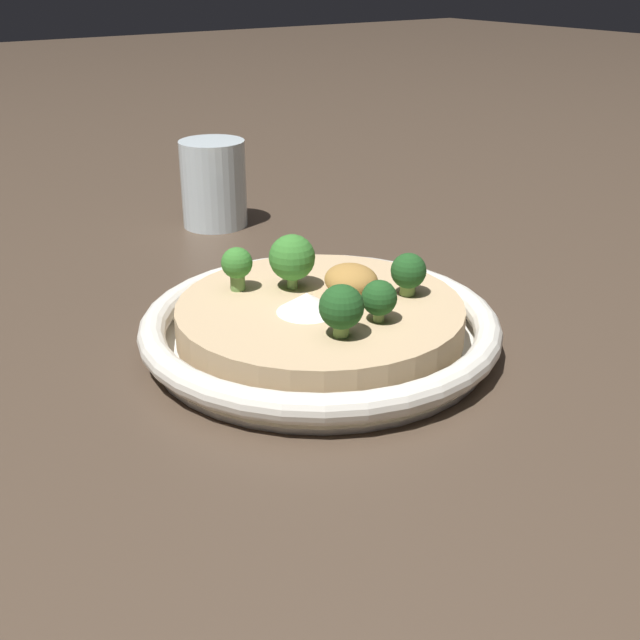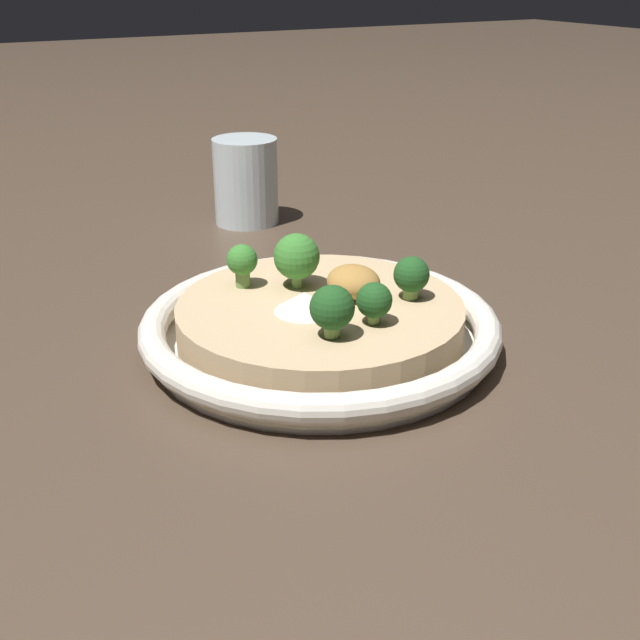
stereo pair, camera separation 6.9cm
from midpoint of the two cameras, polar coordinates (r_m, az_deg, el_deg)
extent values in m
plane|color=#47382B|center=(0.70, 2.82, -1.97)|extent=(6.00, 6.00, 0.00)
cylinder|color=silver|center=(0.70, 2.83, -1.61)|extent=(0.29, 0.29, 0.01)
torus|color=silver|center=(0.70, 2.85, -0.36)|extent=(0.31, 0.31, 0.02)
cylinder|color=tan|center=(0.69, 2.86, -0.06)|extent=(0.25, 0.25, 0.03)
cone|color=white|center=(0.67, 1.87, 1.25)|extent=(0.05, 0.05, 0.02)
ellipsoid|color=#A37538|center=(0.70, 5.27, 2.67)|extent=(0.05, 0.05, 0.03)
cylinder|color=#759E4C|center=(0.70, 9.29, 2.08)|extent=(0.02, 0.02, 0.02)
sphere|color=#1E4C1E|center=(0.70, 9.37, 3.17)|extent=(0.03, 0.03, 0.03)
cylinder|color=#668E47|center=(0.72, 0.94, 3.05)|extent=(0.01, 0.01, 0.02)
sphere|color=#387A2D|center=(0.71, 0.95, 4.45)|extent=(0.04, 0.04, 0.04)
cylinder|color=#84A856|center=(0.65, 6.91, 0.27)|extent=(0.01, 0.01, 0.01)
sphere|color=#1E4C1E|center=(0.64, 6.96, 1.34)|extent=(0.03, 0.03, 0.03)
cylinder|color=#668E47|center=(0.72, -2.78, 3.09)|extent=(0.02, 0.02, 0.02)
sphere|color=#387A2D|center=(0.71, -2.81, 4.25)|extent=(0.03, 0.03, 0.03)
cylinder|color=#759E4C|center=(0.62, 4.05, -0.53)|extent=(0.01, 0.01, 0.02)
sphere|color=#1E4C1E|center=(0.62, 4.09, 0.82)|extent=(0.04, 0.04, 0.04)
cylinder|color=silver|center=(1.03, -3.35, 9.80)|extent=(0.08, 0.08, 0.11)
camera|label=1|loc=(0.03, -87.14, 1.30)|focal=45.00mm
camera|label=2|loc=(0.03, 92.86, -1.30)|focal=45.00mm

